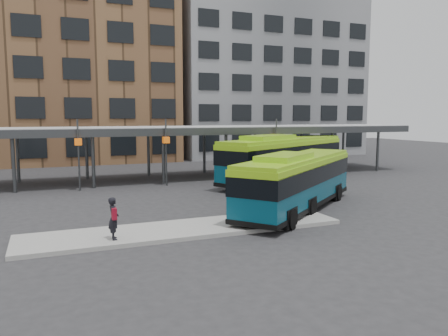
# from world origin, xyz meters

# --- Properties ---
(ground) EXTENTS (120.00, 120.00, 0.00)m
(ground) POSITION_xyz_m (0.00, 0.00, 0.00)
(ground) COLOR #28282B
(ground) RESTS_ON ground
(boarding_island) EXTENTS (14.00, 3.00, 0.18)m
(boarding_island) POSITION_xyz_m (-5.50, -3.00, 0.09)
(boarding_island) COLOR gray
(boarding_island) RESTS_ON ground
(canopy) EXTENTS (40.00, 6.53, 4.80)m
(canopy) POSITION_xyz_m (-0.06, 12.87, 3.91)
(canopy) COLOR #999B9E
(canopy) RESTS_ON ground
(building_brick) EXTENTS (26.00, 14.00, 22.00)m
(building_brick) POSITION_xyz_m (-10.00, 32.00, 11.00)
(building_brick) COLOR brown
(building_brick) RESTS_ON ground
(building_grey) EXTENTS (24.00, 14.00, 20.00)m
(building_grey) POSITION_xyz_m (16.00, 32.00, 10.00)
(building_grey) COLOR slate
(building_grey) RESTS_ON ground
(bus_front) EXTENTS (10.49, 8.99, 3.15)m
(bus_front) POSITION_xyz_m (1.25, -1.17, 1.64)
(bus_front) COLOR #074155
(bus_front) RESTS_ON ground
(bus_rear) EXTENTS (12.97, 8.84, 3.65)m
(bus_rear) POSITION_xyz_m (5.58, 7.72, 1.90)
(bus_rear) COLOR #074155
(bus_rear) RESTS_ON ground
(pedestrian) EXTENTS (0.40, 0.64, 1.68)m
(pedestrian) POSITION_xyz_m (-8.70, -3.73, 1.03)
(pedestrian) COLOR black
(pedestrian) RESTS_ON boarding_island
(bike_rack) EXTENTS (4.86, 1.41, 1.06)m
(bike_rack) POSITION_xyz_m (12.37, 12.20, 0.48)
(bike_rack) COLOR slate
(bike_rack) RESTS_ON ground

